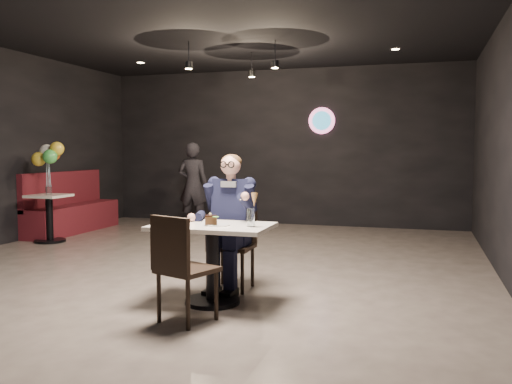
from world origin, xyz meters
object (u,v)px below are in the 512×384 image
(chair_near, at_px, (187,267))
(sundae_glass, at_px, (251,217))
(side_table, at_px, (50,220))
(passerby, at_px, (193,185))
(seated_man, at_px, (232,220))
(booth_bench, at_px, (72,202))
(chair_far, at_px, (232,245))
(main_table, at_px, (212,264))
(balloon_vase, at_px, (49,190))

(chair_near, distance_m, sundae_glass, 0.76)
(side_table, height_order, passerby, passerby)
(seated_man, relative_size, booth_bench, 0.68)
(chair_far, bearing_deg, booth_bench, 144.26)
(booth_bench, relative_size, side_table, 3.12)
(main_table, distance_m, balloon_vase, 4.47)
(sundae_glass, xyz_separation_m, booth_bench, (-4.40, 3.46, -0.30))
(chair_near, xyz_separation_m, passerby, (-2.21, 5.17, 0.33))
(booth_bench, xyz_separation_m, balloon_vase, (0.30, -1.00, 0.29))
(sundae_glass, relative_size, passerby, 0.10)
(main_table, relative_size, balloon_vase, 7.94)
(chair_far, xyz_separation_m, side_table, (-3.71, 1.89, -0.12))
(main_table, relative_size, chair_near, 1.20)
(seated_man, height_order, passerby, passerby)
(chair_near, height_order, sundae_glass, chair_near)
(main_table, relative_size, passerby, 0.69)
(sundae_glass, height_order, balloon_vase, sundae_glass)
(chair_near, height_order, seated_man, seated_man)
(chair_near, bearing_deg, sundae_glass, 74.66)
(seated_man, bearing_deg, chair_far, 0.00)
(chair_far, relative_size, sundae_glass, 5.58)
(sundae_glass, distance_m, balloon_vase, 4.78)
(chair_near, height_order, balloon_vase, chair_near)
(booth_bench, height_order, balloon_vase, booth_bench)
(side_table, height_order, balloon_vase, balloon_vase)
(sundae_glass, bearing_deg, balloon_vase, 149.04)
(main_table, bearing_deg, seated_man, 90.00)
(booth_bench, xyz_separation_m, side_table, (0.30, -1.00, -0.19))
(main_table, height_order, chair_near, chair_near)
(seated_man, height_order, side_table, seated_man)
(booth_bench, bearing_deg, main_table, -40.59)
(seated_man, bearing_deg, main_table, -90.00)
(seated_man, bearing_deg, side_table, 153.04)
(main_table, bearing_deg, side_table, 146.71)
(main_table, bearing_deg, balloon_vase, 146.71)
(side_table, distance_m, passerby, 2.68)
(sundae_glass, relative_size, balloon_vase, 1.19)
(main_table, distance_m, sundae_glass, 0.60)
(chair_far, xyz_separation_m, passerby, (-2.21, 4.06, 0.33))
(main_table, relative_size, chair_far, 1.20)
(seated_man, distance_m, booth_bench, 4.95)
(booth_bench, relative_size, balloon_vase, 15.38)
(chair_far, bearing_deg, passerby, 118.58)
(side_table, bearing_deg, booth_bench, 106.70)
(passerby, bearing_deg, sundae_glass, 116.43)
(chair_far, height_order, balloon_vase, chair_far)
(balloon_vase, bearing_deg, chair_near, -38.94)
(seated_man, relative_size, balloon_vase, 10.39)
(chair_far, bearing_deg, balloon_vase, 153.04)
(main_table, bearing_deg, booth_bench, 139.41)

